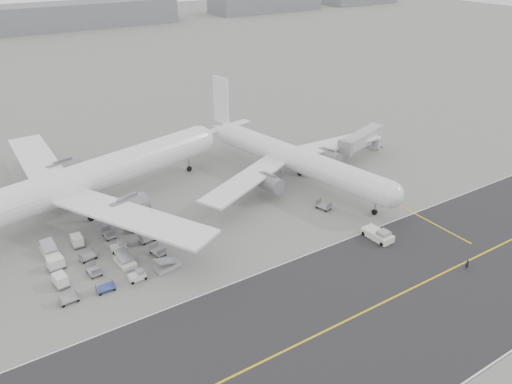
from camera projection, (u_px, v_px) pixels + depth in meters
ground at (281, 255)px, 83.46m from camera, size 700.00×700.00×0.00m
taxiway at (380, 304)px, 72.40m from camera, size 220.00×59.00×0.03m
horizon_buildings at (67, 28)px, 292.75m from camera, size 520.00×28.00×28.00m
airliner_a at (78, 182)px, 93.38m from camera, size 65.71×64.22×23.07m
airliner_b at (292, 158)px, 107.04m from camera, size 52.14×53.22×18.56m
pushback_tug at (378, 235)px, 87.65m from camera, size 2.92×7.38×2.10m
jet_bridge at (362, 139)px, 118.73m from camera, size 17.58×8.58×6.62m
gse_cluster at (107, 262)px, 81.87m from camera, size 25.12×24.35×2.11m
stray_dolly at (323, 209)px, 97.79m from camera, size 2.41×3.19×1.75m
ground_crew_a at (467, 265)px, 79.65m from camera, size 0.75×0.64×1.73m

